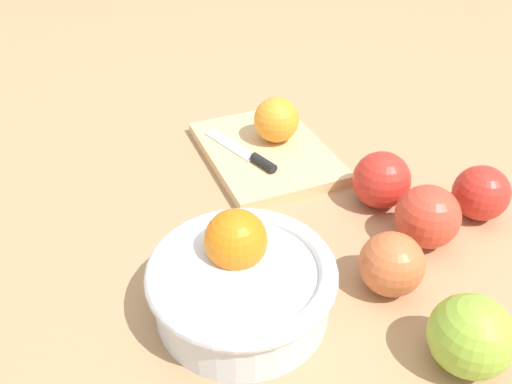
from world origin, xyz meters
name	(u,v)px	position (x,y,z in m)	size (l,w,h in m)	color
ground_plane	(312,218)	(0.00, 0.00, 0.00)	(2.40, 2.40, 0.00)	tan
bowl	(241,280)	(-0.14, 0.11, 0.04)	(0.20, 0.20, 0.11)	silver
cutting_board	(266,152)	(0.16, 0.04, 0.01)	(0.24, 0.18, 0.02)	#DBB77F
orange_on_board	(276,120)	(0.18, 0.02, 0.05)	(0.07, 0.07, 0.07)	orange
knife	(249,155)	(0.13, 0.07, 0.02)	(0.14, 0.10, 0.01)	silver
apple_front_center	(381,180)	(0.02, -0.10, 0.04)	(0.08, 0.08, 0.08)	red
apple_front_left	(391,264)	(-0.13, -0.06, 0.04)	(0.07, 0.07, 0.07)	#CC6638
apple_front_center_2	(481,193)	(-0.03, -0.22, 0.04)	(0.07, 0.07, 0.07)	red
apple_front_left_2	(471,336)	(-0.24, -0.09, 0.04)	(0.08, 0.08, 0.08)	#8EB738
apple_front_left_3	(428,217)	(-0.06, -0.13, 0.04)	(0.08, 0.08, 0.08)	#D6422D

